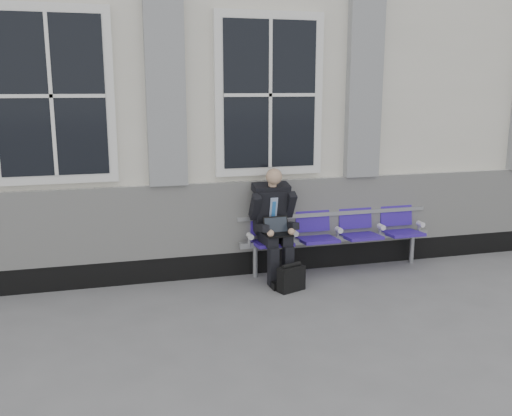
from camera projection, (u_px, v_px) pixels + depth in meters
name	position (u px, v px, depth m)	size (l,w,h in m)	color
ground	(276.00, 318.00, 5.92)	(70.00, 70.00, 0.00)	slate
station_building	(208.00, 95.00, 8.72)	(14.40, 4.40, 4.49)	silver
bench	(337.00, 228.00, 7.37)	(2.60, 0.47, 0.91)	#9EA0A3
businessman	(274.00, 220.00, 6.97)	(0.56, 0.75, 1.39)	black
briefcase	(291.00, 278.00, 6.67)	(0.36, 0.25, 0.34)	black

